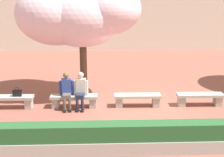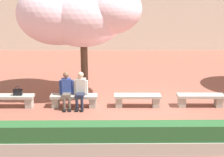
{
  "view_description": "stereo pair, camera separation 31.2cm",
  "coord_description": "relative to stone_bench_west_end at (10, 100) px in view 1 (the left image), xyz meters",
  "views": [
    {
      "loc": [
        -1.33,
        -10.54,
        4.07
      ],
      "look_at": [
        -0.91,
        0.2,
        1.0
      ],
      "focal_mm": 50.0,
      "sensor_mm": 36.0,
      "label": 1
    },
    {
      "loc": [
        -1.02,
        -10.55,
        4.07
      ],
      "look_at": [
        -0.91,
        0.2,
        1.0
      ],
      "focal_mm": 50.0,
      "sensor_mm": 36.0,
      "label": 2
    }
  ],
  "objects": [
    {
      "name": "stone_bench_center",
      "position": [
        4.55,
        0.0,
        0.0
      ],
      "size": [
        1.68,
        0.45,
        0.45
      ],
      "color": "#ADA89E",
      "rests_on": "ground"
    },
    {
      "name": "person_seated_left",
      "position": [
        2.02,
        -0.05,
        0.4
      ],
      "size": [
        0.51,
        0.71,
        1.29
      ],
      "color": "black",
      "rests_on": "ground"
    },
    {
      "name": "handbag",
      "position": [
        0.28,
        -0.01,
        0.28
      ],
      "size": [
        0.3,
        0.15,
        0.34
      ],
      "color": "black",
      "rests_on": "stone_bench_west_end"
    },
    {
      "name": "person_seated_right",
      "position": [
        2.52,
        -0.05,
        0.4
      ],
      "size": [
        0.51,
        0.7,
        1.29
      ],
      "color": "black",
      "rests_on": "ground"
    },
    {
      "name": "stone_bench_near_east",
      "position": [
        6.82,
        0.0,
        0.0
      ],
      "size": [
        1.68,
        0.45,
        0.45
      ],
      "color": "#ADA89E",
      "rests_on": "ground"
    },
    {
      "name": "cherry_tree_main",
      "position": [
        2.34,
        1.35,
        2.9
      ],
      "size": [
        4.69,
        3.35,
        4.36
      ],
      "color": "#513828",
      "rests_on": "ground"
    },
    {
      "name": "stone_bench_near_west",
      "position": [
        2.27,
        0.0,
        0.0
      ],
      "size": [
        1.68,
        0.45,
        0.45
      ],
      "color": "#ADA89E",
      "rests_on": "ground"
    },
    {
      "name": "stone_bench_west_end",
      "position": [
        0.0,
        0.0,
        0.0
      ],
      "size": [
        1.68,
        0.45,
        0.45
      ],
      "color": "#ADA89E",
      "rests_on": "ground"
    },
    {
      "name": "ground_plane",
      "position": [
        4.55,
        0.0,
        -0.3
      ],
      "size": [
        100.0,
        100.0,
        0.0
      ],
      "primitive_type": "plane",
      "color": "#8E5142"
    },
    {
      "name": "planter_hedge_foreground",
      "position": [
        4.55,
        -3.27,
        0.09
      ],
      "size": [
        15.62,
        0.5,
        0.8
      ],
      "color": "#ADA89E",
      "rests_on": "ground"
    }
  ]
}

